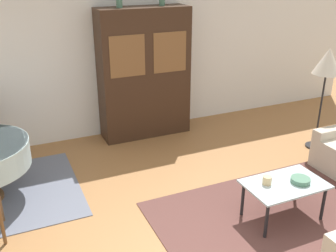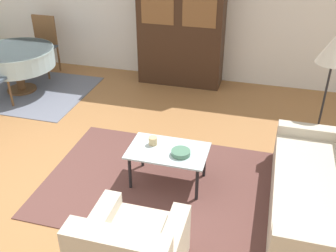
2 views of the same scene
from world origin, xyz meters
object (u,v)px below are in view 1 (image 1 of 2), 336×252
Objects in this scene: cup at (267,180)px; bowl at (300,180)px; display_cabinet at (144,74)px; floor_lamp at (328,65)px; coffee_table at (285,187)px.

cup is 0.47× the size of bowl.
display_cabinet is 1.33× the size of floor_lamp.
cup reaches higher than coffee_table.
floor_lamp reaches higher than coffee_table.
cup is 0.37m from bowl.
floor_lamp is 7.41× the size of bowl.
cup reaches higher than bowl.
floor_lamp reaches higher than cup.
floor_lamp is (2.21, -1.56, 0.28)m from display_cabinet.
floor_lamp is 2.16m from bowl.
floor_lamp is 15.88× the size of cup.
coffee_table is 9.08× the size of cup.
cup is at bearing 160.98° from bowl.
coffee_table is at bearing -142.85° from floor_lamp.
cup is (-0.19, 0.07, 0.10)m from coffee_table.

